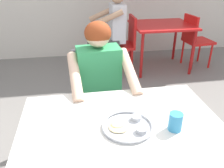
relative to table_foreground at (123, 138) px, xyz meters
name	(u,v)px	position (x,y,z in m)	size (l,w,h in m)	color
table_foreground	(123,138)	(0.00, 0.00, 0.00)	(1.15, 0.86, 0.73)	silver
thali_tray	(128,126)	(0.03, 0.00, 0.08)	(0.28, 0.28, 0.03)	#B7BABF
drinking_cup	(176,121)	(0.27, -0.05, 0.13)	(0.07, 0.07, 0.10)	#338CBF
chair_foreground	(97,91)	(-0.06, 0.86, -0.16)	(0.45, 0.45, 0.87)	#3F3F44
diner_foreground	(101,83)	(-0.04, 0.63, 0.04)	(0.51, 0.57, 1.17)	#323232
table_background_red	(162,30)	(1.12, 2.41, -0.03)	(0.91, 0.78, 0.72)	red
chair_red_left	(125,41)	(0.54, 2.41, -0.17)	(0.43, 0.41, 0.86)	red
chair_red_right	(195,38)	(1.68, 2.39, -0.17)	(0.45, 0.43, 0.85)	red
patron_background	(111,25)	(0.33, 2.41, 0.08)	(0.55, 0.49, 1.24)	#3B3B3B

